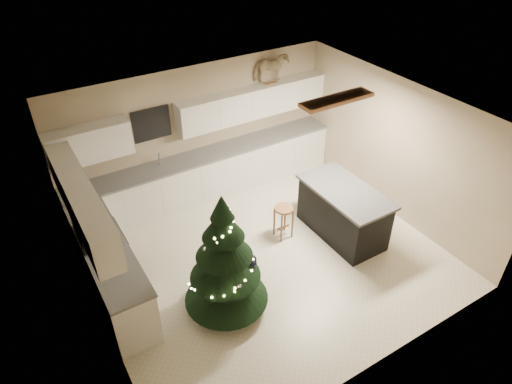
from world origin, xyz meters
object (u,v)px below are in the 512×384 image
Objects in this scene: island at (343,212)px; rocking_horse at (271,68)px; christmas_tree at (225,265)px; bar_stool at (284,215)px; toddler at (253,279)px.

rocking_horse reaches higher than island.
christmas_tree is 4.19m from rocking_horse.
rocking_horse is (2.64, 2.91, 1.46)m from christmas_tree.
rocking_horse is (1.00, 2.00, 1.83)m from bar_stool.
island is 1.05m from bar_stool.
rocking_horse is at bearing 88.59° from island.
toddler is (-2.18, -0.54, -0.02)m from island.
toddler is at bearing -16.58° from christmas_tree.
rocking_horse is at bearing 9.10° from toddler.
bar_stool is at bearing 163.52° from rocking_horse.
toddler is at bearing -140.61° from bar_stool.
bar_stool is (-0.94, 0.48, -0.01)m from island.
island is at bearing -30.42° from toddler.
rocking_horse is at bearing 63.51° from bar_stool.
bar_stool is 2.89m from rocking_horse.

